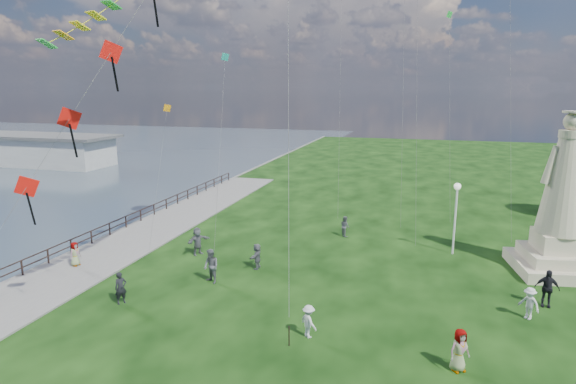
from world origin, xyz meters
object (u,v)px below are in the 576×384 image
(person_0, at_px, (121,288))
(person_11, at_px, (257,256))
(person_7, at_px, (345,226))
(person_10, at_px, (75,255))
(lamppost, at_px, (456,203))
(person_1, at_px, (211,266))
(person_5, at_px, (198,241))
(pier_pavilion, at_px, (20,149))
(person_2, at_px, (309,321))
(person_4, at_px, (459,350))
(statue, at_px, (562,213))
(person_8, at_px, (529,303))
(person_9, at_px, (547,288))

(person_0, relative_size, person_11, 1.06)
(person_7, bearing_deg, person_10, 88.62)
(lamppost, relative_size, person_1, 2.44)
(person_5, bearing_deg, pier_pavilion, 83.24)
(person_10, bearing_deg, lamppost, -61.11)
(person_2, xyz_separation_m, person_4, (6.12, -0.86, 0.12))
(person_0, bearing_deg, person_5, 33.50)
(person_0, distance_m, person_4, 16.04)
(person_1, bearing_deg, statue, 51.58)
(lamppost, xyz_separation_m, person_8, (3.02, -8.51, -2.63))
(statue, relative_size, person_9, 4.92)
(person_2, height_order, person_8, person_8)
(pier_pavilion, relative_size, person_5, 16.39)
(person_2, height_order, person_10, person_10)
(person_0, height_order, person_10, person_0)
(person_1, height_order, person_8, person_1)
(person_0, relative_size, person_4, 0.96)
(person_9, bearing_deg, person_1, -167.97)
(pier_pavilion, height_order, person_4, pier_pavilion)
(person_2, xyz_separation_m, person_10, (-15.52, 4.18, 0.00))
(person_0, height_order, person_8, person_0)
(person_8, bearing_deg, person_2, -112.91)
(lamppost, height_order, person_7, lamppost)
(person_9, bearing_deg, person_10, -169.94)
(person_0, distance_m, person_1, 4.88)
(person_8, distance_m, person_11, 14.63)
(person_9, height_order, person_11, person_9)
(person_5, distance_m, person_11, 4.70)
(person_0, xyz_separation_m, person_1, (3.23, 3.65, 0.15))
(person_4, xyz_separation_m, person_11, (-11.03, 7.90, -0.08))
(statue, height_order, person_7, statue)
(person_5, bearing_deg, person_10, 151.54)
(pier_pavilion, height_order, person_2, pier_pavilion)
(person_5, height_order, person_10, person_5)
(person_8, distance_m, person_9, 2.01)
(lamppost, xyz_separation_m, person_0, (-16.33, -12.41, -2.59))
(person_11, bearing_deg, person_0, -37.22)
(pier_pavilion, distance_m, person_1, 57.47)
(person_0, height_order, person_9, person_9)
(person_0, relative_size, person_9, 0.86)
(person_7, distance_m, person_8, 14.68)
(statue, relative_size, person_11, 6.03)
(statue, height_order, person_10, statue)
(pier_pavilion, bearing_deg, lamppost, -22.77)
(lamppost, bearing_deg, person_8, -70.47)
(person_2, distance_m, person_7, 14.90)
(person_4, relative_size, person_5, 0.93)
(person_0, bearing_deg, pier_pavilion, 85.65)
(person_0, xyz_separation_m, person_9, (20.43, 5.59, 0.13))
(person_10, distance_m, person_11, 10.98)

